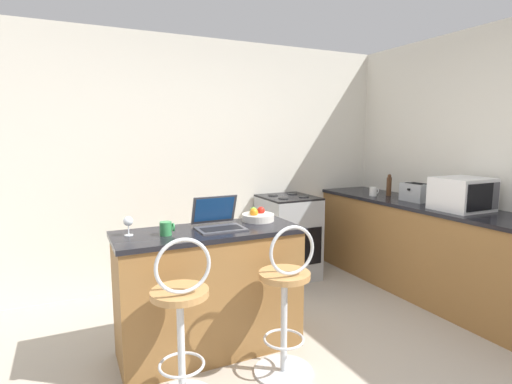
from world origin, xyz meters
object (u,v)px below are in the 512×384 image
object	(u,v)px
mug_green	(166,228)
fruit_bowl	(258,216)
wine_glass_tall	(128,222)
microwave	(462,194)
bar_stool_near	(181,326)
mug_white	(373,191)
laptop	(218,220)
stove_range	(288,237)
toaster	(416,192)
bar_stool_far	(285,304)
pepper_mill	(389,186)

from	to	relation	value
mug_green	fruit_bowl	size ratio (longest dim) A/B	0.39
wine_glass_tall	microwave	bearing A→B (deg)	-6.76
bar_stool_near	wine_glass_tall	world-z (taller)	wine_glass_tall
fruit_bowl	wine_glass_tall	size ratio (longest dim) A/B	1.92
bar_stool_near	mug_white	distance (m)	2.86
laptop	stove_range	bearing A→B (deg)	41.53
stove_range	wine_glass_tall	size ratio (longest dim) A/B	6.99
stove_range	microwave	bearing A→B (deg)	-53.87
microwave	wine_glass_tall	distance (m)	2.88
toaster	mug_green	world-z (taller)	toaster
mug_green	mug_white	xyz separation A→B (m)	(2.49, 0.76, 0.00)
bar_stool_far	laptop	distance (m)	0.78
fruit_bowl	toaster	bearing A→B (deg)	4.65
toaster	mug_white	xyz separation A→B (m)	(-0.15, 0.46, -0.04)
bar_stool_far	laptop	xyz separation A→B (m)	(-0.27, 0.54, 0.49)
fruit_bowl	wine_glass_tall	bearing A→B (deg)	-177.29
laptop	mug_green	world-z (taller)	laptop
bar_stool_near	bar_stool_far	size ratio (longest dim) A/B	1.00
mug_green	mug_white	bearing A→B (deg)	16.93
bar_stool_far	toaster	xyz separation A→B (m)	(1.98, 0.79, 0.52)
bar_stool_near	pepper_mill	size ratio (longest dim) A/B	4.27
bar_stool_far	fruit_bowl	size ratio (longest dim) A/B	4.08
bar_stool_near	fruit_bowl	size ratio (longest dim) A/B	4.08
mug_white	laptop	bearing A→B (deg)	-161.43
stove_range	mug_white	bearing A→B (deg)	-23.65
pepper_mill	fruit_bowl	xyz separation A→B (m)	(-1.90, -0.55, -0.08)
mug_white	toaster	bearing A→B (deg)	-72.10
bar_stool_near	fruit_bowl	bearing A→B (deg)	38.35
stove_range	pepper_mill	world-z (taller)	pepper_mill
bar_stool_far	microwave	xyz separation A→B (m)	(1.97, 0.25, 0.58)
fruit_bowl	wine_glass_tall	world-z (taller)	wine_glass_tall
laptop	microwave	xyz separation A→B (m)	(2.24, -0.30, 0.09)
bar_stool_far	fruit_bowl	world-z (taller)	bar_stool_far
toaster	stove_range	size ratio (longest dim) A/B	0.30
laptop	wine_glass_tall	xyz separation A→B (m)	(-0.63, 0.04, 0.04)
mug_green	stove_range	bearing A→B (deg)	35.15
bar_stool_far	laptop	world-z (taller)	laptop
mug_white	pepper_mill	bearing A→B (deg)	-20.29
laptop	wine_glass_tall	bearing A→B (deg)	175.98
pepper_mill	toaster	bearing A→B (deg)	-92.45
laptop	stove_range	world-z (taller)	laptop
pepper_mill	fruit_bowl	bearing A→B (deg)	-163.75
toaster	mug_white	world-z (taller)	toaster
bar_stool_far	pepper_mill	distance (m)	2.39
bar_stool_near	stove_range	size ratio (longest dim) A/B	1.12
bar_stool_far	stove_range	xyz separation A→B (m)	(0.96, 1.63, -0.03)
bar_stool_near	stove_range	distance (m)	2.33
pepper_mill	fruit_bowl	world-z (taller)	pepper_mill
bar_stool_far	toaster	size ratio (longest dim) A/B	3.71
fruit_bowl	pepper_mill	bearing A→B (deg)	16.25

